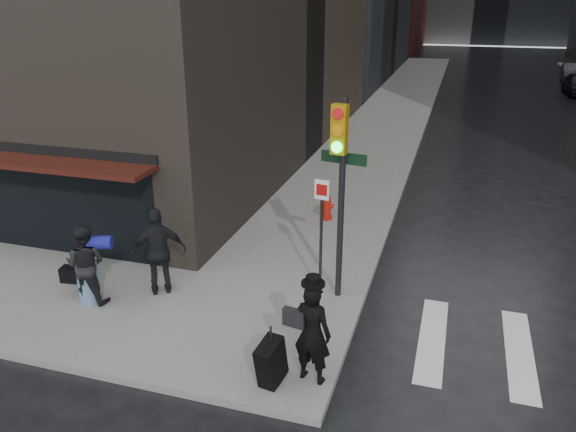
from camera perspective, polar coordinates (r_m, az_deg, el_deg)
name	(u,v)px	position (r m, az deg, el deg)	size (l,w,h in m)	color
ground	(246,337)	(11.31, -4.24, -12.13)	(140.00, 140.00, 0.00)	black
sidewalk_left	(401,101)	(36.43, 11.45, 11.42)	(4.00, 50.00, 0.15)	slate
storefront	(9,186)	(15.61, -26.50, 2.74)	(8.40, 1.11, 2.83)	black
man_overcoat	(304,338)	(9.48, 1.60, -12.25)	(1.19, 0.97, 2.01)	black
man_jeans	(86,264)	(12.48, -19.87, -4.61)	(1.28, 0.79, 1.76)	black
man_greycoat	(159,252)	(12.36, -12.97, -3.54)	(1.23, 1.01, 1.96)	black
traffic_light	(339,174)	(11.26, 5.17, 4.25)	(1.07, 0.56, 4.31)	black
fire_hydrant	(327,208)	(16.32, 3.94, 0.79)	(0.43, 0.33, 0.75)	#A9150A
parked_car_5	(573,73)	(49.20, 26.94, 12.85)	(1.44, 4.13, 1.36)	#3A3A3F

